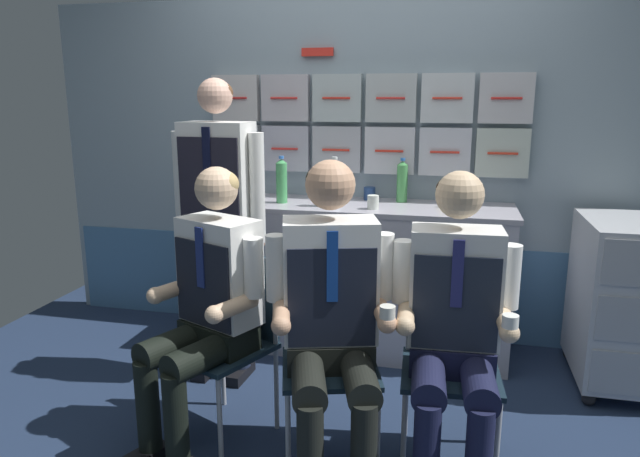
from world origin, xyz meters
The scene contains 18 objects.
ground centered at (0.00, 0.00, -0.02)m, with size 4.80×4.80×0.04m, color #1E2C47.
galley_bulkhead centered at (0.00, 1.37, 1.07)m, with size 4.20×0.14×2.15m.
galley_counter centered at (0.09, 1.09, 0.46)m, with size 1.71×0.53×0.91m.
service_trolley centered at (1.46, 0.92, 0.49)m, with size 0.40×0.65×0.92m.
folding_chair_left centered at (-0.39, 0.08, 0.51)m, with size 0.53×0.53×0.83m.
crew_member_left centered at (-0.45, -0.07, 0.69)m, with size 0.56×0.68×1.25m.
folding_chair_center centered at (0.07, 0.01, 0.51)m, with size 0.50×0.50×0.83m.
crew_member_center centered at (0.12, -0.14, 0.72)m, with size 0.55×0.71×1.30m.
folding_chair_right centered at (0.59, 0.09, 0.51)m, with size 0.42×0.42×0.83m.
crew_member_right centered at (0.60, -0.07, 0.70)m, with size 0.50×0.63×1.27m.
crew_member_standing centered at (-0.64, 0.55, 0.97)m, with size 0.52×0.28×1.64m.
water_bottle_blue_cap centered at (-0.44, 1.04, 1.05)m, with size 0.07×0.07×0.28m.
water_bottle_short centered at (-0.11, 1.00, 1.05)m, with size 0.07×0.07×0.29m.
water_bottle_tall centered at (0.27, 1.23, 1.04)m, with size 0.07×0.07×0.27m.
coffee_cup_white centered at (0.67, 1.23, 0.94)m, with size 0.07×0.07×0.06m.
paper_cup_blue centered at (0.13, 0.96, 0.96)m, with size 0.07×0.07×0.08m.
paper_cup_tan centered at (0.06, 1.26, 0.96)m, with size 0.07×0.07×0.08m.
snack_banana centered at (0.56, 1.13, 0.93)m, with size 0.17×0.10×0.04m.
Camera 1 is at (0.57, -2.27, 1.55)m, focal length 32.31 mm.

